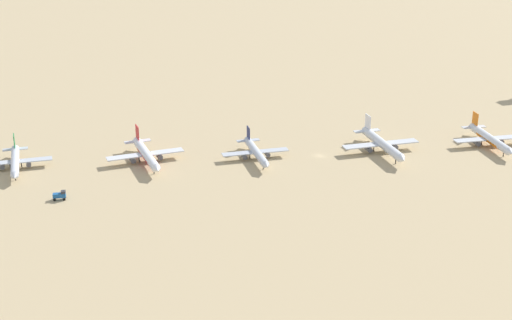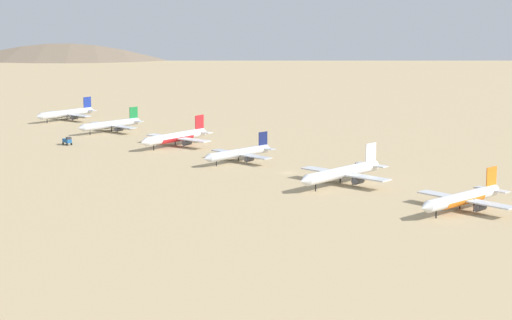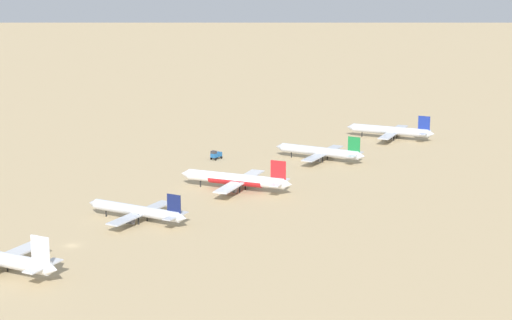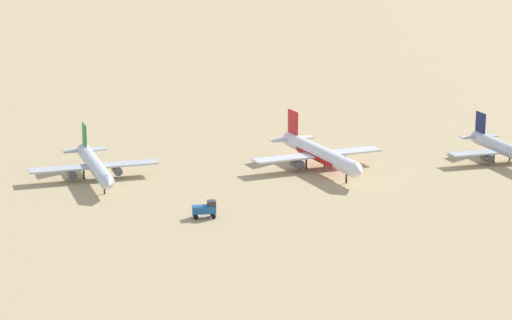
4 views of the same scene
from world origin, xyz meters
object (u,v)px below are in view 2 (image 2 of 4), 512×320
object	(u,v)px
parked_jet_0	(67,113)
parked_jet_4	(343,173)
service_truck	(67,141)
parked_jet_3	(239,153)
parked_jet_2	(176,137)
parked_jet_1	(111,124)
parked_jet_5	(463,198)

from	to	relation	value
parked_jet_0	parked_jet_4	distance (m)	226.47
parked_jet_4	service_truck	world-z (taller)	parked_jet_4
service_truck	parked_jet_3	bearing A→B (deg)	101.82
parked_jet_2	parked_jet_3	distance (m)	51.23
parked_jet_1	parked_jet_4	size ratio (longest dim) A/B	0.86
parked_jet_1	parked_jet_5	size ratio (longest dim) A/B	0.93
parked_jet_2	parked_jet_3	size ratio (longest dim) A/B	1.14
parked_jet_0	parked_jet_2	world-z (taller)	parked_jet_2
parked_jet_0	parked_jet_5	distance (m)	281.19
parked_jet_4	parked_jet_2	bearing A→B (deg)	-101.01
parked_jet_1	parked_jet_2	size ratio (longest dim) A/B	0.90
parked_jet_5	service_truck	bearing A→B (deg)	-89.89
parked_jet_2	parked_jet_1	bearing A→B (deg)	-99.85
parked_jet_3	service_truck	xyz separation A→B (m)	(19.13, -91.39, -1.74)
parked_jet_2	service_truck	distance (m)	51.63
parked_jet_2	service_truck	size ratio (longest dim) A/B	8.10
service_truck	parked_jet_0	bearing A→B (deg)	-127.40
parked_jet_4	parked_jet_5	xyz separation A→B (m)	(8.83, 54.03, -0.41)
parked_jet_4	parked_jet_0	bearing A→B (deg)	-101.34
parked_jet_3	parked_jet_0	bearing A→B (deg)	-102.08
parked_jet_1	parked_jet_4	world-z (taller)	parked_jet_4
parked_jet_0	parked_jet_4	xyz separation A→B (m)	(44.53, 222.05, 0.54)
parked_jet_5	service_truck	distance (m)	205.81
parked_jet_0	parked_jet_5	size ratio (longest dim) A/B	0.96
parked_jet_4	parked_jet_5	bearing A→B (deg)	80.72
parked_jet_3	parked_jet_4	distance (m)	61.19
parked_jet_0	parked_jet_3	bearing A→B (deg)	77.92
parked_jet_1	parked_jet_2	world-z (taller)	parked_jet_2
parked_jet_5	parked_jet_3	bearing A→B (deg)	-99.31
parked_jet_5	service_truck	xyz separation A→B (m)	(0.38, -205.80, -2.08)
parked_jet_4	parked_jet_5	distance (m)	54.75
parked_jet_5	service_truck	size ratio (longest dim) A/B	7.85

